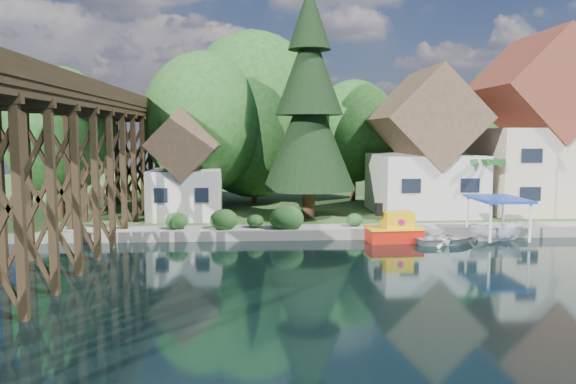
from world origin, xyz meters
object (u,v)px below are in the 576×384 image
object	(u,v)px
shed	(185,172)
boat_canopy	(497,222)
boat_white_a	(446,237)
conifer	(309,107)
trestle_bridge	(73,157)
tugboat	(395,230)
house_center	(535,136)
palm_tree	(480,163)
house_left	(424,153)

from	to	relation	value
shed	boat_canopy	size ratio (longest dim) A/B	1.85
shed	boat_white_a	xyz separation A→B (m)	(16.45, -8.26, -3.43)
conifer	boat_white_a	world-z (taller)	conifer
trestle_bridge	tugboat	world-z (taller)	trestle_bridge
house_center	shed	size ratio (longest dim) A/B	1.77
shed	boat_white_a	distance (m)	18.72
house_center	shed	bearing A→B (deg)	-175.76
palm_tree	boat_white_a	size ratio (longest dim) A/B	1.20
palm_tree	boat_white_a	world-z (taller)	palm_tree
palm_tree	house_center	bearing A→B (deg)	34.33
conifer	house_center	bearing A→B (deg)	7.35
house_center	palm_tree	distance (m)	7.55
tugboat	shed	bearing A→B (deg)	151.36
shed	boat_canopy	bearing A→B (deg)	-21.01
conifer	tugboat	world-z (taller)	conifer
house_left	house_center	size ratio (longest dim) A/B	0.79
palm_tree	shed	bearing A→B (deg)	174.24
house_left	boat_white_a	distance (m)	10.96
shed	tugboat	size ratio (longest dim) A/B	2.25
conifer	boat_canopy	world-z (taller)	conifer
house_left	house_center	xyz separation A→B (m)	(9.00, 0.50, 1.28)
trestle_bridge	boat_canopy	xyz separation A→B (m)	(24.85, 1.70, -4.19)
house_left	trestle_bridge	bearing A→B (deg)	-154.79
house_center	tugboat	world-z (taller)	house_center
trestle_bridge	shed	distance (m)	10.69
boat_white_a	shed	bearing A→B (deg)	52.67
house_center	tugboat	size ratio (longest dim) A/B	3.98
tugboat	boat_white_a	size ratio (longest dim) A/B	0.91
shed	boat_canopy	xyz separation A→B (m)	(19.85, -7.63, -2.67)
house_center	boat_canopy	distance (m)	13.09
trestle_bridge	house_left	bearing A→B (deg)	25.21
conifer	tugboat	distance (m)	11.46
boat_canopy	shed	bearing A→B (deg)	158.99
shed	palm_tree	size ratio (longest dim) A/B	1.71
house_left	conifer	distance (m)	9.84
house_center	boat_white_a	size ratio (longest dim) A/B	3.64
house_left	palm_tree	xyz separation A→B (m)	(2.97, -3.62, -0.64)
trestle_bridge	conifer	xyz separation A→B (m)	(13.94, 9.00, 3.16)
conifer	boat_white_a	xyz separation A→B (m)	(7.51, -7.93, -8.11)
house_left	boat_canopy	distance (m)	10.13
boat_white_a	house_left	bearing A→B (deg)	-19.70
house_center	shed	world-z (taller)	house_center
trestle_bridge	boat_white_a	bearing A→B (deg)	2.86
house_center	palm_tree	world-z (taller)	house_center
boat_white_a	boat_canopy	distance (m)	3.54
shed	boat_canopy	distance (m)	21.43
house_center	house_left	bearing A→B (deg)	-176.82
tugboat	house_center	bearing A→B (deg)	34.88
trestle_bridge	house_left	xyz separation A→B (m)	(23.00, 10.83, -0.21)
house_center	boat_white_a	bearing A→B (deg)	-135.80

